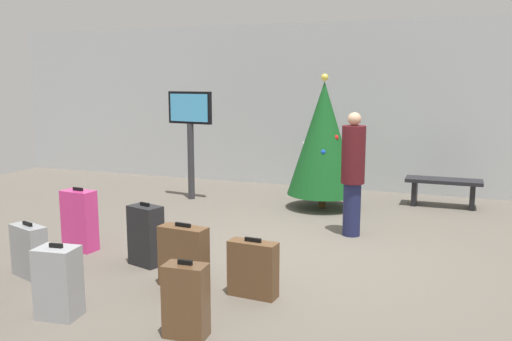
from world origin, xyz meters
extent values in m
plane|color=#665E54|center=(0.00, 0.00, 0.00)|extent=(16.00, 16.00, 0.00)
cube|color=#B7BCC1|center=(0.00, 4.24, 1.62)|extent=(16.00, 0.20, 3.24)
cylinder|color=#4C3319|center=(-0.33, 2.41, 0.12)|extent=(0.12, 0.12, 0.24)
cone|color=#14511E|center=(-0.33, 2.41, 1.18)|extent=(1.19, 1.19, 1.88)
sphere|color=#F2D84C|center=(-0.33, 2.41, 2.18)|extent=(0.12, 0.12, 0.12)
sphere|color=blue|center=(-0.25, 2.08, 1.00)|extent=(0.08, 0.08, 0.08)
sphere|color=red|center=(-0.09, 2.28, 1.22)|extent=(0.08, 0.08, 0.08)
sphere|color=blue|center=(-0.29, 2.55, 1.63)|extent=(0.08, 0.08, 0.08)
sphere|color=silver|center=(-0.64, 2.37, 1.09)|extent=(0.08, 0.08, 0.08)
cylinder|color=#333338|center=(-2.73, 2.27, 0.68)|extent=(0.12, 0.12, 1.37)
cube|color=black|center=(-2.73, 2.27, 1.66)|extent=(0.88, 0.19, 0.57)
cube|color=#4CB2F2|center=(-2.73, 2.22, 1.66)|extent=(0.78, 0.11, 0.48)
cube|color=black|center=(1.58, 3.22, 0.45)|extent=(1.25, 0.44, 0.06)
cube|color=black|center=(1.11, 3.22, 0.21)|extent=(0.08, 0.35, 0.42)
cube|color=black|center=(2.04, 3.22, 0.21)|extent=(0.08, 0.35, 0.42)
cylinder|color=#1E234C|center=(0.45, 0.93, 0.37)|extent=(0.24, 0.24, 0.74)
cylinder|color=#4C1419|center=(0.45, 0.93, 1.14)|extent=(0.43, 0.43, 0.79)
sphere|color=tan|center=(0.45, 0.93, 1.62)|extent=(0.18, 0.18, 0.18)
cube|color=brown|center=(-0.06, -1.57, 0.28)|extent=(0.51, 0.22, 0.56)
cube|color=black|center=(-0.06, -1.57, 0.58)|extent=(0.17, 0.04, 0.04)
cube|color=brown|center=(-0.84, -1.58, 0.32)|extent=(0.53, 0.26, 0.64)
cube|color=black|center=(-0.84, -1.58, 0.66)|extent=(0.18, 0.05, 0.04)
cube|color=#9EA0A5|center=(-1.54, -2.65, 0.33)|extent=(0.39, 0.31, 0.66)
cube|color=black|center=(-1.54, -2.65, 0.68)|extent=(0.13, 0.04, 0.04)
cube|color=brown|center=(-0.28, -2.58, 0.32)|extent=(0.37, 0.23, 0.63)
cube|color=black|center=(-0.28, -2.58, 0.65)|extent=(0.13, 0.04, 0.04)
cube|color=#9EA0A5|center=(-2.57, -1.91, 0.29)|extent=(0.50, 0.34, 0.58)
cube|color=black|center=(-2.57, -1.91, 0.60)|extent=(0.16, 0.08, 0.04)
cube|color=#E5388C|center=(-2.65, -0.95, 0.39)|extent=(0.44, 0.27, 0.77)
cube|color=black|center=(-2.65, -0.95, 0.79)|extent=(0.15, 0.04, 0.04)
cube|color=#232326|center=(-1.57, -1.13, 0.35)|extent=(0.44, 0.34, 0.71)
cube|color=black|center=(-1.57, -1.13, 0.73)|extent=(0.14, 0.07, 0.04)
camera|label=1|loc=(1.79, -6.41, 2.15)|focal=38.21mm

